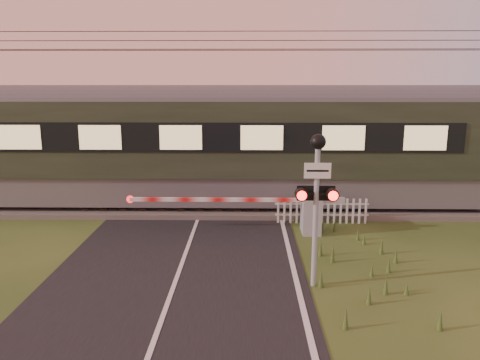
{
  "coord_description": "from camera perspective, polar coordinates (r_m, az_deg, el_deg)",
  "views": [
    {
      "loc": [
        1.63,
        -9.81,
        4.48
      ],
      "look_at": [
        1.42,
        3.2,
        1.71
      ],
      "focal_mm": 35.0,
      "sensor_mm": 36.0,
      "label": 1
    }
  ],
  "objects": [
    {
      "name": "picket_fence",
      "position": [
        15.17,
        9.95,
        -3.72
      ],
      "size": [
        2.99,
        0.07,
        0.82
      ],
      "color": "silver",
      "rests_on": "ground"
    },
    {
      "name": "boom_gate",
      "position": [
        14.12,
        7.48,
        -3.99
      ],
      "size": [
        6.51,
        0.84,
        1.12
      ],
      "color": "gray",
      "rests_on": "ground"
    },
    {
      "name": "road",
      "position": [
        10.69,
        -8.02,
        -12.82
      ],
      "size": [
        6.0,
        140.0,
        0.03
      ],
      "color": "black",
      "rests_on": "ground"
    },
    {
      "name": "track_bed",
      "position": [
        16.98,
        -4.61,
        -3.09
      ],
      "size": [
        140.0,
        3.4,
        0.39
      ],
      "color": "#47423D",
      "rests_on": "ground"
    },
    {
      "name": "ground",
      "position": [
        10.91,
        -7.92,
        -12.35
      ],
      "size": [
        160.0,
        160.0,
        0.0
      ],
      "primitive_type": "plane",
      "color": "#273E17",
      "rests_on": "ground"
    },
    {
      "name": "crossing_signal",
      "position": [
        10.09,
        9.33,
        -0.42
      ],
      "size": [
        0.86,
        0.35,
        3.4
      ],
      "color": "gray",
      "rests_on": "ground"
    },
    {
      "name": "overhead_wires",
      "position": [
        16.44,
        -4.95,
        16.32
      ],
      "size": [
        120.0,
        0.62,
        0.62
      ],
      "color": "black",
      "rests_on": "ground"
    }
  ]
}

